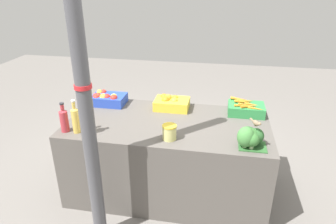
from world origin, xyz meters
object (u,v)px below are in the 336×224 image
(pickle_jar, at_px, (169,132))
(juice_bottle_cloudy, at_px, (87,122))
(carrot_crate, at_px, (246,109))
(sparrow_bird, at_px, (256,123))
(support_pole, at_px, (83,88))
(juice_bottle_ruby, at_px, (64,120))
(orange_crate, at_px, (171,103))
(apple_crate, at_px, (108,99))
(juice_bottle_golden, at_px, (76,119))
(broccoli_pile, at_px, (250,136))

(pickle_jar, bearing_deg, juice_bottle_cloudy, -177.90)
(carrot_crate, relative_size, sparrow_bird, 2.89)
(support_pole, bearing_deg, juice_bottle_ruby, 136.95)
(juice_bottle_cloudy, xyz_separation_m, sparrow_bird, (1.40, 0.02, 0.11))
(support_pole, xyz_separation_m, carrot_crate, (1.17, 1.04, -0.51))
(support_pole, height_order, juice_bottle_cloudy, support_pole)
(support_pole, relative_size, orange_crate, 7.66)
(apple_crate, relative_size, sparrow_bird, 2.89)
(pickle_jar, bearing_deg, carrot_crate, 43.88)
(juice_bottle_ruby, bearing_deg, juice_bottle_golden, 0.00)
(juice_bottle_golden, bearing_deg, broccoli_pile, 0.92)
(juice_bottle_cloudy, height_order, pickle_jar, juice_bottle_cloudy)
(apple_crate, bearing_deg, broccoli_pile, -23.68)
(apple_crate, height_order, juice_bottle_golden, juice_bottle_golden)
(sparrow_bird, bearing_deg, broccoli_pile, -127.76)
(juice_bottle_cloudy, bearing_deg, juice_bottle_ruby, 180.00)
(juice_bottle_golden, height_order, sparrow_bird, juice_bottle_golden)
(orange_crate, height_order, pickle_jar, orange_crate)
(juice_bottle_ruby, height_order, juice_bottle_golden, juice_bottle_golden)
(carrot_crate, bearing_deg, broccoli_pile, -90.43)
(orange_crate, relative_size, pickle_jar, 2.72)
(apple_crate, bearing_deg, juice_bottle_cloudy, -84.56)
(carrot_crate, distance_m, juice_bottle_cloudy, 1.52)
(orange_crate, distance_m, juice_bottle_golden, 0.98)
(support_pole, height_order, orange_crate, support_pole)
(broccoli_pile, xyz_separation_m, pickle_jar, (-0.65, 0.00, -0.02))
(orange_crate, relative_size, juice_bottle_golden, 1.15)
(support_pole, bearing_deg, juice_bottle_golden, 128.21)
(orange_crate, bearing_deg, juice_bottle_golden, -137.25)
(apple_crate, relative_size, juice_bottle_golden, 1.15)
(support_pole, relative_size, sparrow_bird, 22.14)
(juice_bottle_golden, bearing_deg, carrot_crate, 24.05)
(pickle_jar, distance_m, sparrow_bird, 0.70)
(pickle_jar, bearing_deg, sparrow_bird, -0.48)
(orange_crate, xyz_separation_m, juice_bottle_cloudy, (-0.62, -0.67, 0.05))
(support_pole, distance_m, juice_bottle_ruby, 0.73)
(juice_bottle_ruby, distance_m, juice_bottle_cloudy, 0.21)
(support_pole, height_order, sparrow_bird, support_pole)
(juice_bottle_golden, bearing_deg, pickle_jar, 1.84)
(carrot_crate, bearing_deg, apple_crate, -179.70)
(broccoli_pile, height_order, sparrow_bird, sparrow_bird)
(orange_crate, relative_size, juice_bottle_ruby, 1.29)
(broccoli_pile, height_order, pickle_jar, broccoli_pile)
(apple_crate, height_order, sparrow_bird, sparrow_bird)
(support_pole, relative_size, juice_bottle_golden, 8.83)
(broccoli_pile, height_order, juice_bottle_golden, juice_bottle_golden)
(juice_bottle_cloudy, relative_size, pickle_jar, 2.04)
(broccoli_pile, height_order, juice_bottle_ruby, juice_bottle_ruby)
(broccoli_pile, relative_size, pickle_jar, 1.88)
(broccoli_pile, relative_size, juice_bottle_cloudy, 0.92)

